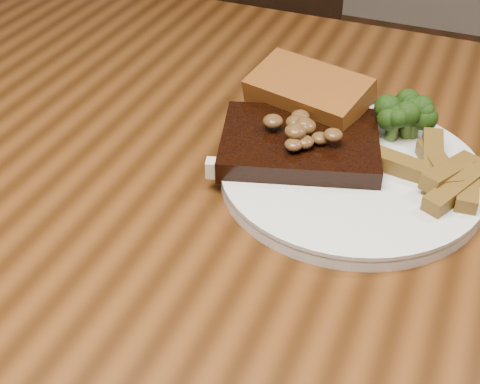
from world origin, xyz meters
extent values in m
cube|color=#512A10|center=(0.00, 0.00, 0.73)|extent=(1.60, 0.90, 0.04)
cube|color=black|center=(-0.23, 0.76, 0.41)|extent=(0.45, 0.45, 0.04)
cylinder|color=black|center=(-0.05, 0.91, 0.20)|extent=(0.04, 0.04, 0.39)
cylinder|color=black|center=(-0.37, 0.95, 0.20)|extent=(0.04, 0.04, 0.39)
cylinder|color=black|center=(-0.09, 0.58, 0.20)|extent=(0.04, 0.04, 0.39)
cylinder|color=black|center=(-0.41, 0.62, 0.20)|extent=(0.04, 0.04, 0.39)
cube|color=black|center=(-0.25, 0.58, 0.64)|extent=(0.40, 0.08, 0.42)
cylinder|color=silver|center=(0.09, 0.08, 0.76)|extent=(0.27, 0.27, 0.01)
cube|color=black|center=(0.04, 0.09, 0.77)|extent=(0.18, 0.16, 0.02)
cube|color=beige|center=(0.04, 0.03, 0.77)|extent=(0.14, 0.05, 0.02)
cube|color=brown|center=(0.02, 0.15, 0.78)|extent=(0.14, 0.10, 0.03)
camera|label=1|loc=(0.20, -0.45, 1.14)|focal=50.00mm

